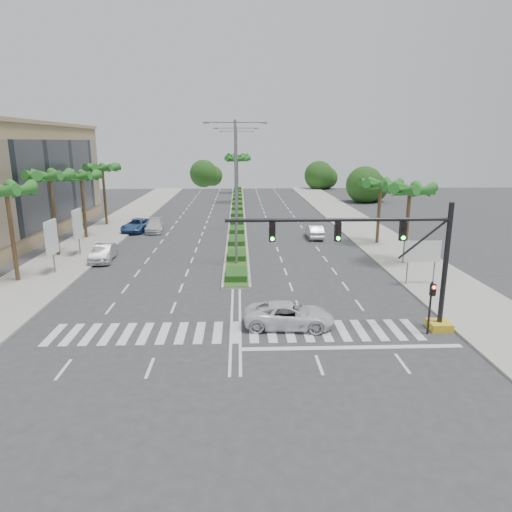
{
  "coord_description": "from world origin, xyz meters",
  "views": [
    {
      "loc": [
        0.25,
        -23.61,
        10.32
      ],
      "look_at": [
        1.34,
        5.44,
        3.0
      ],
      "focal_mm": 32.0,
      "sensor_mm": 36.0,
      "label": 1
    }
  ],
  "objects_px": {
    "car_parked_d": "(155,226)",
    "car_right": "(314,232)",
    "car_parked_a": "(103,253)",
    "car_parked_b": "(103,253)",
    "car_parked_c": "(137,225)",
    "car_crossing": "(289,315)"
  },
  "relations": [
    {
      "from": "car_parked_b",
      "to": "car_parked_d",
      "type": "xyz_separation_m",
      "value": [
        2.11,
        13.49,
        -0.02
      ]
    },
    {
      "from": "car_parked_c",
      "to": "car_crossing",
      "type": "relative_size",
      "value": 1.05
    },
    {
      "from": "car_crossing",
      "to": "car_right",
      "type": "relative_size",
      "value": 1.16
    },
    {
      "from": "car_parked_a",
      "to": "car_parked_b",
      "type": "relative_size",
      "value": 0.98
    },
    {
      "from": "car_parked_b",
      "to": "car_parked_c",
      "type": "xyz_separation_m",
      "value": [
        0.0,
        13.66,
        0.02
      ]
    },
    {
      "from": "car_parked_a",
      "to": "car_right",
      "type": "distance_m",
      "value": 22.32
    },
    {
      "from": "car_parked_a",
      "to": "car_right",
      "type": "bearing_deg",
      "value": 18.79
    },
    {
      "from": "car_parked_a",
      "to": "car_parked_c",
      "type": "distance_m",
      "value": 13.82
    },
    {
      "from": "car_parked_a",
      "to": "car_parked_d",
      "type": "bearing_deg",
      "value": 75.45
    },
    {
      "from": "car_parked_b",
      "to": "car_crossing",
      "type": "xyz_separation_m",
      "value": [
        14.85,
        -15.41,
        -0.01
      ]
    },
    {
      "from": "car_parked_d",
      "to": "car_right",
      "type": "xyz_separation_m",
      "value": [
        18.19,
        -4.38,
        0.02
      ]
    },
    {
      "from": "car_parked_a",
      "to": "car_parked_b",
      "type": "bearing_deg",
      "value": 84.26
    },
    {
      "from": "car_crossing",
      "to": "car_right",
      "type": "distance_m",
      "value": 25.11
    },
    {
      "from": "car_parked_b",
      "to": "car_parked_d",
      "type": "relative_size",
      "value": 0.9
    },
    {
      "from": "car_parked_b",
      "to": "car_parked_a",
      "type": "bearing_deg",
      "value": -89.52
    },
    {
      "from": "car_parked_b",
      "to": "car_parked_c",
      "type": "distance_m",
      "value": 13.66
    },
    {
      "from": "car_parked_a",
      "to": "car_crossing",
      "type": "xyz_separation_m",
      "value": [
        14.85,
        -15.25,
        -0.02
      ]
    },
    {
      "from": "car_parked_c",
      "to": "car_right",
      "type": "xyz_separation_m",
      "value": [
        20.3,
        -4.55,
        -0.02
      ]
    },
    {
      "from": "car_parked_d",
      "to": "car_right",
      "type": "bearing_deg",
      "value": -19.6
    },
    {
      "from": "car_parked_b",
      "to": "car_right",
      "type": "xyz_separation_m",
      "value": [
        20.3,
        9.11,
        0.0
      ]
    },
    {
      "from": "car_parked_a",
      "to": "car_parked_c",
      "type": "xyz_separation_m",
      "value": [
        0.0,
        13.82,
        0.01
      ]
    },
    {
      "from": "car_crossing",
      "to": "car_parked_d",
      "type": "bearing_deg",
      "value": 28.77
    }
  ]
}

